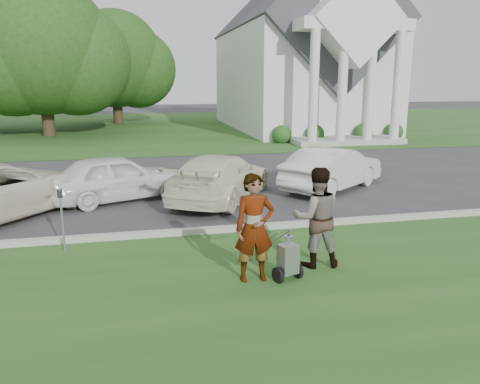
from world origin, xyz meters
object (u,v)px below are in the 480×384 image
object	(u,v)px
tree_back	(115,64)
striping_cart	(288,260)
person_right	(316,218)
church	(300,44)
car_c	(220,177)
car_d	(333,168)
parking_meter_near	(62,212)
tree_left	(41,53)
person_left	(254,229)
car_b	(117,178)

from	to	relation	value
tree_back	striping_cart	xyz separation A→B (m)	(4.05, -32.32, -4.34)
tree_back	person_right	bearing A→B (deg)	-81.46
church	car_c	size ratio (longest dim) A/B	5.13
person_right	car_d	world-z (taller)	person_right
parking_meter_near	car_c	bearing A→B (deg)	42.76
car_c	church	bearing A→B (deg)	-83.66
car_c	car_d	bearing A→B (deg)	-140.15
tree_left	car_d	xyz separation A→B (m)	(11.68, -17.78, -4.42)
person_right	striping_cart	bearing A→B (deg)	42.20
person_left	car_d	xyz separation A→B (m)	(4.21, 6.40, -0.27)
striping_cart	person_right	distance (m)	1.07
person_left	car_c	bearing A→B (deg)	86.22
person_left	parking_meter_near	distance (m)	4.16
person_right	tree_left	bearing A→B (deg)	-64.18
tree_left	striping_cart	xyz separation A→B (m)	(8.05, -24.32, -4.72)
car_c	car_d	size ratio (longest dim) A/B	1.12
person_left	parking_meter_near	size ratio (longest dim) A/B	1.43
tree_left	church	bearing A→B (deg)	3.79
church	striping_cart	xyz separation A→B (m)	(-8.96, -25.45, -5.55)
person_right	car_b	distance (m)	7.15
striping_cart	car_d	bearing A→B (deg)	42.32
tree_back	person_left	distance (m)	32.59
car_c	tree_left	bearing A→B (deg)	-35.27
tree_left	person_left	world-z (taller)	tree_left
car_b	striping_cart	bearing A→B (deg)	-176.34
person_left	church	bearing A→B (deg)	69.57
church	car_d	world-z (taller)	church
car_b	car_c	distance (m)	3.05
tree_left	car_b	bearing A→B (deg)	-74.65
car_b	car_d	bearing A→B (deg)	-112.13
church	person_right	distance (m)	26.70
person_right	car_d	bearing A→B (deg)	-110.29
striping_cart	person_left	size ratio (longest dim) A/B	0.55
tree_left	parking_meter_near	world-z (taller)	tree_left
striping_cart	parking_meter_near	xyz separation A→B (m)	(-4.09, 2.35, 0.46)
church	person_right	bearing A→B (deg)	-108.30
tree_left	car_c	distance (m)	20.45
striping_cart	car_d	xyz separation A→B (m)	(3.63, 6.54, 0.30)
person_right	car_c	distance (m)	5.52
church	tree_back	bearing A→B (deg)	152.15
person_left	parking_meter_near	world-z (taller)	person_left
parking_meter_near	car_b	bearing A→B (deg)	77.55
car_d	person_left	bearing A→B (deg)	109.89
tree_back	person_right	distance (m)	32.36
car_b	person_left	bearing A→B (deg)	179.85
tree_left	striping_cart	distance (m)	26.05
striping_cart	car_d	distance (m)	7.49
person_right	parking_meter_near	world-z (taller)	person_right
parking_meter_near	car_b	size ratio (longest dim) A/B	0.33
tree_back	person_left	xyz separation A→B (m)	(3.47, -32.18, -3.76)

